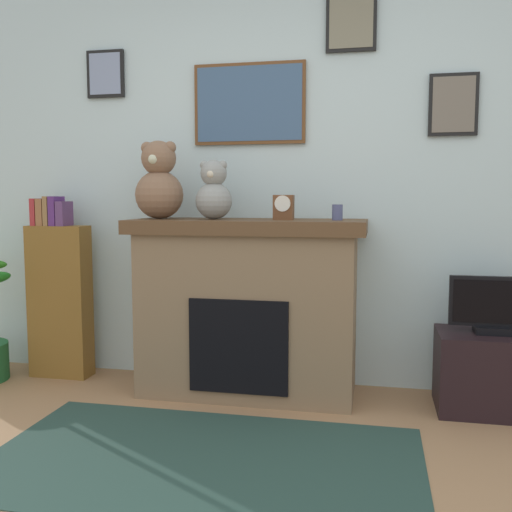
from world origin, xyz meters
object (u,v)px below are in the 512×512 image
(fireplace, at_px, (248,306))
(teddy_bear_cream, at_px, (159,184))
(television, at_px, (495,307))
(tv_stand, at_px, (492,372))
(candle_jar, at_px, (337,212))
(mantel_clock, at_px, (284,207))
(bookshelf, at_px, (59,295))
(teddy_bear_tan, at_px, (214,193))

(fireplace, height_order, teddy_bear_cream, teddy_bear_cream)
(television, bearing_deg, tv_stand, 90.00)
(candle_jar, xyz_separation_m, teddy_bear_cream, (-1.06, -0.00, 0.16))
(television, relative_size, mantel_clock, 3.32)
(candle_jar, relative_size, mantel_clock, 0.63)
(tv_stand, xyz_separation_m, mantel_clock, (-1.16, 0.02, 0.90))
(fireplace, relative_size, tv_stand, 2.35)
(bookshelf, xyz_separation_m, mantel_clock, (1.49, -0.08, 0.58))
(mantel_clock, bearing_deg, candle_jar, 0.30)
(bookshelf, xyz_separation_m, tv_stand, (2.65, -0.10, -0.32))
(tv_stand, distance_m, teddy_bear_tan, 1.86)
(fireplace, bearing_deg, bookshelf, 177.19)
(tv_stand, relative_size, television, 1.23)
(tv_stand, distance_m, candle_jar, 1.22)
(television, height_order, candle_jar, candle_jar)
(teddy_bear_cream, bearing_deg, bookshelf, 173.68)
(bookshelf, height_order, mantel_clock, mantel_clock)
(candle_jar, xyz_separation_m, mantel_clock, (-0.31, -0.00, 0.03))
(television, relative_size, candle_jar, 5.32)
(teddy_bear_cream, bearing_deg, teddy_bear_tan, 0.03)
(television, xyz_separation_m, candle_jar, (-0.85, 0.02, 0.51))
(bookshelf, distance_m, teddy_bear_tan, 1.26)
(candle_jar, xyz_separation_m, teddy_bear_tan, (-0.72, -0.00, 0.11))
(candle_jar, bearing_deg, fireplace, 178.04)
(teddy_bear_tan, bearing_deg, mantel_clock, -0.16)
(candle_jar, bearing_deg, television, -1.40)
(bookshelf, relative_size, teddy_bear_tan, 3.38)
(mantel_clock, xyz_separation_m, teddy_bear_cream, (-0.76, 0.00, 0.14))
(candle_jar, distance_m, mantel_clock, 0.31)
(teddy_bear_cream, bearing_deg, mantel_clock, -0.08)
(candle_jar, bearing_deg, tv_stand, -1.31)
(bookshelf, height_order, teddy_bear_tan, teddy_bear_tan)
(mantel_clock, bearing_deg, television, -0.95)
(fireplace, relative_size, bookshelf, 1.17)
(fireplace, relative_size, mantel_clock, 9.60)
(bookshelf, distance_m, mantel_clock, 1.60)
(tv_stand, bearing_deg, bookshelf, 177.84)
(teddy_bear_cream, xyz_separation_m, teddy_bear_tan, (0.34, 0.00, -0.05))
(television, height_order, teddy_bear_tan, teddy_bear_tan)
(mantel_clock, relative_size, teddy_bear_tan, 0.41)
(bookshelf, relative_size, tv_stand, 2.02)
(fireplace, xyz_separation_m, teddy_bear_cream, (-0.54, -0.02, 0.72))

